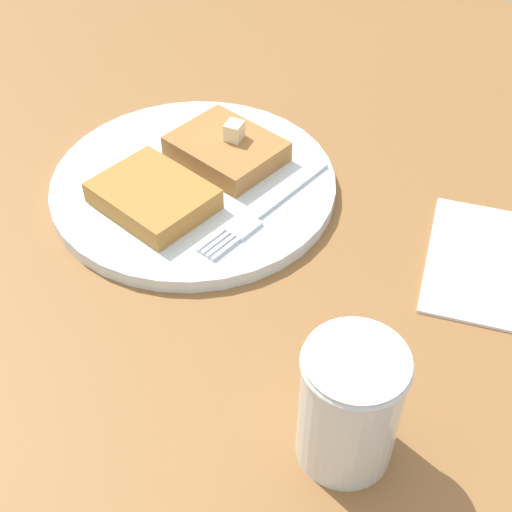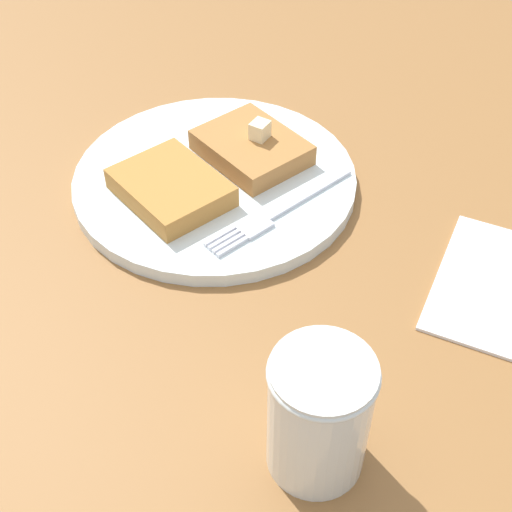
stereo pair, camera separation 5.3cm
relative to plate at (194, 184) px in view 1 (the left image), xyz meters
The scene contains 7 objects.
table_surface 12.03cm from the plate, 66.43° to the right, with size 116.37×116.37×2.61cm, color brown.
plate is the anchor object (origin of this frame).
toast_slice_left 4.61cm from the plate, 168.66° to the left, with size 7.56×9.58×2.00cm, color #A86F37.
toast_slice_middle 4.61cm from the plate, 11.34° to the right, with size 7.56×9.58×2.00cm, color #B27836.
butter_pat_primary 6.08cm from the plate, 164.36° to the left, with size 1.65×1.49×1.65cm, color beige.
fork 7.78cm from the plate, 82.71° to the left, with size 16.01×4.09×0.36cm.
syrup_jar 29.04cm from the plate, 54.28° to the left, with size 6.49×6.49×9.46cm.
Camera 1 is at (35.90, 42.00, 44.09)cm, focal length 50.00 mm.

